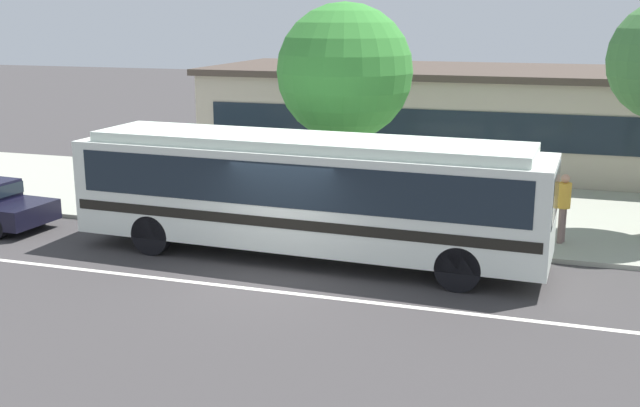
{
  "coord_description": "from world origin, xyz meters",
  "views": [
    {
      "loc": [
        5.96,
        -15.26,
        5.76
      ],
      "look_at": [
        0.44,
        1.96,
        1.3
      ],
      "focal_mm": 43.23,
      "sensor_mm": 36.0,
      "label": 1
    }
  ],
  "objects_px": {
    "pedestrian_waiting_near_sign": "(443,191)",
    "street_tree_near_stop": "(345,72)",
    "transit_bus": "(307,188)",
    "pedestrian_walking_along_curb": "(564,203)",
    "bus_stop_sign": "(496,183)"
  },
  "relations": [
    {
      "from": "pedestrian_waiting_near_sign",
      "to": "street_tree_near_stop",
      "type": "xyz_separation_m",
      "value": [
        -3.05,
        1.0,
        3.02
      ]
    },
    {
      "from": "transit_bus",
      "to": "pedestrian_walking_along_curb",
      "type": "height_order",
      "value": "transit_bus"
    },
    {
      "from": "pedestrian_waiting_near_sign",
      "to": "pedestrian_walking_along_curb",
      "type": "distance_m",
      "value": 3.14
    },
    {
      "from": "pedestrian_waiting_near_sign",
      "to": "transit_bus",
      "type": "bearing_deg",
      "value": -130.49
    },
    {
      "from": "transit_bus",
      "to": "pedestrian_walking_along_curb",
      "type": "relative_size",
      "value": 6.5
    },
    {
      "from": "transit_bus",
      "to": "pedestrian_waiting_near_sign",
      "type": "distance_m",
      "value": 4.29
    },
    {
      "from": "pedestrian_walking_along_curb",
      "to": "street_tree_near_stop",
      "type": "height_order",
      "value": "street_tree_near_stop"
    },
    {
      "from": "street_tree_near_stop",
      "to": "transit_bus",
      "type": "bearing_deg",
      "value": -86.06
    },
    {
      "from": "transit_bus",
      "to": "pedestrian_waiting_near_sign",
      "type": "relative_size",
      "value": 6.63
    },
    {
      "from": "bus_stop_sign",
      "to": "street_tree_near_stop",
      "type": "height_order",
      "value": "street_tree_near_stop"
    },
    {
      "from": "pedestrian_walking_along_curb",
      "to": "bus_stop_sign",
      "type": "relative_size",
      "value": 0.7
    },
    {
      "from": "pedestrian_walking_along_curb",
      "to": "bus_stop_sign",
      "type": "xyz_separation_m",
      "value": [
        -1.62,
        -0.82,
        0.57
      ]
    },
    {
      "from": "transit_bus",
      "to": "pedestrian_waiting_near_sign",
      "type": "xyz_separation_m",
      "value": [
        2.76,
        3.23,
        -0.58
      ]
    },
    {
      "from": "transit_bus",
      "to": "street_tree_near_stop",
      "type": "xyz_separation_m",
      "value": [
        -0.29,
        4.23,
        2.43
      ]
    },
    {
      "from": "bus_stop_sign",
      "to": "pedestrian_waiting_near_sign",
      "type": "bearing_deg",
      "value": 139.82
    }
  ]
}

